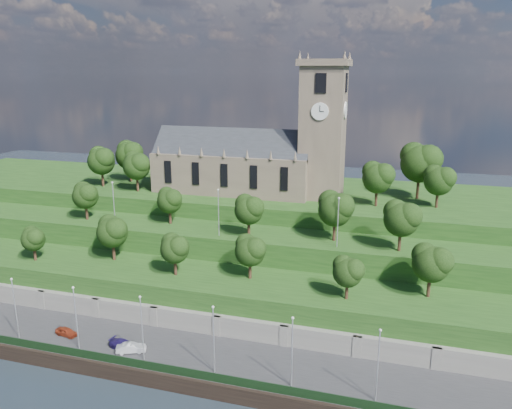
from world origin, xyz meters
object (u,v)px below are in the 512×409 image
(church, at_px, (257,156))
(car_middle, at_px, (131,348))
(car_right, at_px, (124,345))
(car_left, at_px, (67,332))

(church, relative_size, car_middle, 9.69)
(car_middle, height_order, car_right, car_middle)
(car_left, height_order, car_right, car_right)
(church, relative_size, car_right, 9.10)
(car_left, relative_size, car_right, 0.82)
(church, distance_m, car_middle, 47.06)
(church, bearing_deg, car_left, -112.03)
(church, xyz_separation_m, car_middle, (-5.36, -42.33, -19.87))
(church, distance_m, car_left, 48.55)
(church, height_order, car_right, church)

